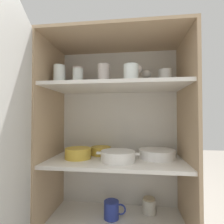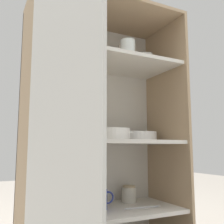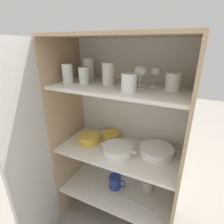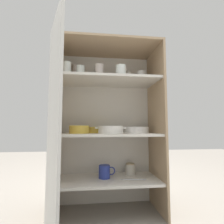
{
  "view_description": "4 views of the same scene",
  "coord_description": "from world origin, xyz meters",
  "px_view_note": "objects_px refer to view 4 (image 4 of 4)",
  "views": [
    {
      "loc": [
        0.11,
        -0.86,
        0.89
      ],
      "look_at": [
        -0.03,
        0.24,
        0.92
      ],
      "focal_mm": 28.0,
      "sensor_mm": 36.0,
      "label": 1
    },
    {
      "loc": [
        -0.59,
        -1.1,
        0.59
      ],
      "look_at": [
        0.04,
        0.18,
        0.78
      ],
      "focal_mm": 42.0,
      "sensor_mm": 36.0,
      "label": 2
    },
    {
      "loc": [
        0.41,
        -0.75,
        1.32
      ],
      "look_at": [
        -0.05,
        0.2,
        0.9
      ],
      "focal_mm": 28.0,
      "sensor_mm": 36.0,
      "label": 3
    },
    {
      "loc": [
        -0.13,
        -1.25,
        0.67
      ],
      "look_at": [
        0.04,
        0.23,
        0.81
      ],
      "focal_mm": 28.0,
      "sensor_mm": 36.0,
      "label": 4
    }
  ],
  "objects_px": {
    "plate_stack_white": "(136,130)",
    "mixing_bowl_large": "(79,129)",
    "coffee_mug_primary": "(105,172)",
    "storage_jar": "(130,169)",
    "serving_bowl_small": "(94,130)",
    "casserole_dish": "(111,130)"
  },
  "relations": [
    {
      "from": "plate_stack_white",
      "to": "mixing_bowl_large",
      "type": "xyz_separation_m",
      "value": [
        -0.48,
        -0.07,
        0.01
      ]
    },
    {
      "from": "coffee_mug_primary",
      "to": "storage_jar",
      "type": "bearing_deg",
      "value": 20.61
    },
    {
      "from": "mixing_bowl_large",
      "to": "serving_bowl_small",
      "type": "height_order",
      "value": "mixing_bowl_large"
    },
    {
      "from": "mixing_bowl_large",
      "to": "serving_bowl_small",
      "type": "bearing_deg",
      "value": 44.25
    },
    {
      "from": "casserole_dish",
      "to": "storage_jar",
      "type": "distance_m",
      "value": 0.42
    },
    {
      "from": "plate_stack_white",
      "to": "storage_jar",
      "type": "distance_m",
      "value": 0.35
    },
    {
      "from": "mixing_bowl_large",
      "to": "coffee_mug_primary",
      "type": "bearing_deg",
      "value": 4.95
    },
    {
      "from": "plate_stack_white",
      "to": "mixing_bowl_large",
      "type": "distance_m",
      "value": 0.49
    },
    {
      "from": "casserole_dish",
      "to": "storage_jar",
      "type": "height_order",
      "value": "casserole_dish"
    },
    {
      "from": "mixing_bowl_large",
      "to": "plate_stack_white",
      "type": "bearing_deg",
      "value": 7.68
    },
    {
      "from": "plate_stack_white",
      "to": "serving_bowl_small",
      "type": "bearing_deg",
      "value": 171.77
    },
    {
      "from": "serving_bowl_small",
      "to": "casserole_dish",
      "type": "xyz_separation_m",
      "value": [
        0.13,
        -0.16,
        0.0
      ]
    },
    {
      "from": "mixing_bowl_large",
      "to": "storage_jar",
      "type": "height_order",
      "value": "mixing_bowl_large"
    },
    {
      "from": "plate_stack_white",
      "to": "storage_jar",
      "type": "xyz_separation_m",
      "value": [
        -0.04,
        0.04,
        -0.34
      ]
    },
    {
      "from": "serving_bowl_small",
      "to": "casserole_dish",
      "type": "relative_size",
      "value": 0.54
    },
    {
      "from": "mixing_bowl_large",
      "to": "coffee_mug_primary",
      "type": "height_order",
      "value": "mixing_bowl_large"
    },
    {
      "from": "casserole_dish",
      "to": "coffee_mug_primary",
      "type": "xyz_separation_m",
      "value": [
        -0.04,
        0.06,
        -0.34
      ]
    },
    {
      "from": "mixing_bowl_large",
      "to": "casserole_dish",
      "type": "bearing_deg",
      "value": -9.0
    },
    {
      "from": "plate_stack_white",
      "to": "casserole_dish",
      "type": "relative_size",
      "value": 0.89
    },
    {
      "from": "plate_stack_white",
      "to": "casserole_dish",
      "type": "bearing_deg",
      "value": -155.7
    },
    {
      "from": "plate_stack_white",
      "to": "casserole_dish",
      "type": "xyz_separation_m",
      "value": [
        -0.23,
        -0.1,
        0.0
      ]
    },
    {
      "from": "serving_bowl_small",
      "to": "mixing_bowl_large",
      "type": "bearing_deg",
      "value": -135.75
    }
  ]
}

